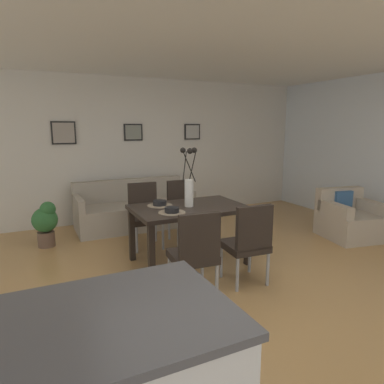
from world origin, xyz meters
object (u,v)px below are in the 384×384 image
at_px(dining_table, 189,213).
at_px(dining_chair_far_right, 183,208).
at_px(dining_chair_near_left, 195,250).
at_px(bowl_near_right, 160,202).
at_px(framed_picture_center, 133,132).
at_px(centerpiece_vase, 189,184).
at_px(bowl_near_left, 172,209).
at_px(armchair, 349,219).
at_px(dining_chair_far_left, 248,240).
at_px(dining_chair_near_right, 145,212).
at_px(potted_plant, 46,222).
at_px(framed_picture_left, 64,133).
at_px(framed_picture_right, 192,132).
at_px(sofa, 134,211).

bearing_deg(dining_table, dining_chair_far_right, 70.65).
xyz_separation_m(dining_chair_near_left, bowl_near_right, (0.03, 1.08, 0.27)).
distance_m(bowl_near_right, framed_picture_center, 2.37).
height_order(centerpiece_vase, bowl_near_left, centerpiece_vase).
bearing_deg(framed_picture_center, armchair, -43.47).
height_order(dining_table, dining_chair_far_left, dining_chair_far_left).
bearing_deg(dining_chair_near_right, framed_picture_center, 78.57).
height_order(dining_chair_near_right, bowl_near_right, dining_chair_near_right).
distance_m(dining_table, dining_chair_far_right, 0.89).
height_order(dining_chair_far_right, bowl_near_left, dining_chair_far_right).
height_order(dining_chair_near_right, centerpiece_vase, centerpiece_vase).
distance_m(dining_chair_near_left, bowl_near_right, 1.11).
height_order(dining_chair_far_right, potted_plant, dining_chair_far_right).
bearing_deg(framed_picture_left, framed_picture_right, 0.00).
relative_size(dining_chair_far_right, sofa, 0.47).
relative_size(framed_picture_left, framed_picture_right, 1.18).
relative_size(dining_chair_far_left, centerpiece_vase, 1.25).
bearing_deg(dining_table, centerpiece_vase, 55.35).
relative_size(dining_chair_far_right, bowl_near_left, 5.41).
relative_size(armchair, framed_picture_center, 2.71).
relative_size(dining_chair_far_right, armchair, 0.98).
height_order(dining_chair_near_left, centerpiece_vase, centerpiece_vase).
height_order(framed_picture_left, framed_picture_center, framed_picture_left).
xyz_separation_m(dining_chair_near_right, centerpiece_vase, (0.31, -0.85, 0.51)).
xyz_separation_m(bowl_near_left, sofa, (0.13, 2.08, -0.50)).
distance_m(dining_chair_near_left, framed_picture_right, 3.79).
height_order(sofa, framed_picture_left, framed_picture_left).
distance_m(dining_chair_far_left, framed_picture_left, 3.75).
relative_size(sofa, armchair, 2.10).
height_order(dining_table, sofa, sofa).
bearing_deg(dining_chair_far_left, framed_picture_center, 95.54).
bearing_deg(framed_picture_right, sofa, -159.39).
bearing_deg(potted_plant, dining_chair_far_left, -49.65).
bearing_deg(bowl_near_left, dining_chair_near_left, -92.52).
relative_size(dining_chair_far_left, framed_picture_center, 2.67).
relative_size(bowl_near_left, armchair, 0.18).
bearing_deg(armchair, dining_chair_near_left, -167.10).
distance_m(sofa, framed_picture_right, 2.00).
xyz_separation_m(dining_chair_near_left, sofa, (0.16, 2.75, -0.23)).
height_order(dining_chair_far_left, bowl_near_right, dining_chair_far_left).
bearing_deg(dining_chair_far_right, centerpiece_vase, -109.32).
height_order(armchair, framed_picture_center, framed_picture_center).
distance_m(dining_chair_far_left, potted_plant, 3.00).
bearing_deg(dining_table, framed_picture_center, 90.00).
relative_size(dining_chair_near_left, potted_plant, 1.37).
height_order(dining_table, dining_chair_far_right, dining_chair_far_right).
height_order(bowl_near_left, framed_picture_left, framed_picture_left).
bearing_deg(framed_picture_center, centerpiece_vase, -89.98).
height_order(sofa, armchair, sofa).
bearing_deg(framed_picture_left, dining_chair_near_right, -60.00).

